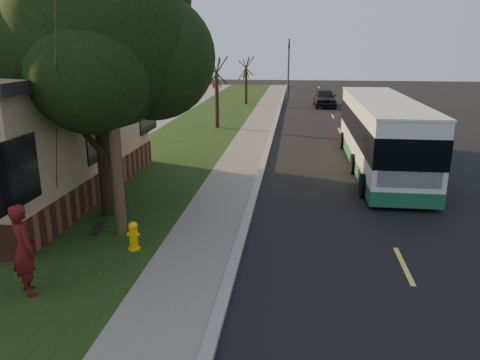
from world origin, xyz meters
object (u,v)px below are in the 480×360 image
object	(u,v)px
bare_tree_near	(217,94)
traffic_signal	(288,66)
utility_pole	(109,62)
leafy_tree	(100,40)
bare_tree_far	(246,81)
fire_hydrant	(133,236)
skateboarder	(24,249)
distant_car	(324,98)
transit_bus	(381,132)
skateboard_main	(99,227)

from	to	relation	value
bare_tree_near	traffic_signal	bearing A→B (deg)	75.96
utility_pole	leafy_tree	size ratio (longest dim) A/B	1.16
utility_pole	traffic_signal	size ratio (longest dim) A/B	1.65
leafy_tree	bare_tree_far	xyz separation A→B (m)	(1.17, 27.35, -3.16)
fire_hydrant	traffic_signal	size ratio (longest dim) A/B	0.13
bare_tree_near	bare_tree_far	bearing A→B (deg)	87.61
leafy_tree	skateboarder	size ratio (longest dim) A/B	4.02
bare_tree_near	skateboarder	size ratio (longest dim) A/B	2.22
bare_tree_far	distant_car	world-z (taller)	bare_tree_far
bare_tree_far	bare_tree_near	bearing A→B (deg)	-92.39
utility_pole	transit_bus	distance (m)	11.90
bare_tree_far	skateboard_main	bearing A→B (deg)	-92.04
bare_tree_far	skateboard_main	xyz separation A→B (m)	(-1.03, -28.84, -1.87)
bare_tree_near	transit_bus	size ratio (longest dim) A/B	0.40
leafy_tree	distant_car	world-z (taller)	leafy_tree
transit_bus	skateboard_main	bearing A→B (deg)	-138.19
skateboard_main	bare_tree_far	bearing A→B (deg)	87.96
skateboarder	distant_car	bearing A→B (deg)	-62.72
transit_bus	skateboard_main	world-z (taller)	transit_bus
fire_hydrant	bare_tree_far	bearing A→B (deg)	90.76
utility_pole	distant_car	world-z (taller)	utility_pole
leafy_tree	skateboarder	distance (m)	6.46
utility_pole	skateboard_main	xyz separation A→B (m)	(-0.72, 0.16, -4.50)
utility_pole	bare_tree_near	xyz separation A→B (m)	(-0.19, 17.01, -2.48)
fire_hydrant	skateboard_main	size ratio (longest dim) A/B	0.79
utility_pole	skateboarder	size ratio (longest dim) A/B	4.68
leafy_tree	skateboard_main	distance (m)	5.25
leafy_tree	bare_tree_near	size ratio (longest dim) A/B	1.81
fire_hydrant	distant_car	world-z (taller)	distant_car
skateboarder	bare_tree_near	bearing A→B (deg)	-50.73
leafy_tree	bare_tree_far	bearing A→B (deg)	87.55
bare_tree_near	skateboard_main	size ratio (longest dim) A/B	4.61
fire_hydrant	bare_tree_far	world-z (taller)	bare_tree_far
utility_pole	bare_tree_near	world-z (taller)	utility_pole
transit_bus	distant_car	size ratio (longest dim) A/B	2.47
utility_pole	distant_car	distance (m)	29.84
utility_pole	leafy_tree	xyz separation A→B (m)	(-0.87, 1.66, 0.54)
fire_hydrant	leafy_tree	distance (m)	5.65
distant_car	fire_hydrant	bearing A→B (deg)	-103.50
traffic_signal	distant_car	distance (m)	5.83
traffic_signal	transit_bus	bearing A→B (deg)	-80.10
skateboarder	distant_car	distance (m)	32.98
bare_tree_near	skateboarder	bearing A→B (deg)	-91.55
leafy_tree	distant_car	size ratio (longest dim) A/B	1.79
bare_tree_near	fire_hydrant	bearing A→B (deg)	-87.14
skateboard_main	leafy_tree	bearing A→B (deg)	95.46
fire_hydrant	transit_bus	distance (m)	11.81
skateboard_main	distant_car	bearing A→B (deg)	74.92
leafy_tree	skateboard_main	bearing A→B (deg)	-84.54
fire_hydrant	traffic_signal	xyz separation A→B (m)	(3.10, 34.00, 2.73)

